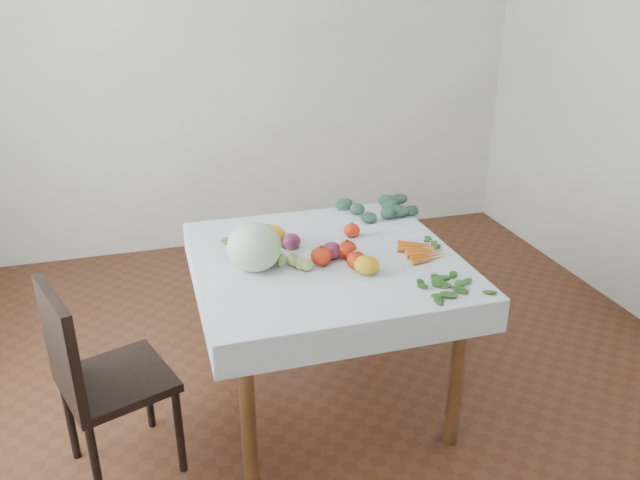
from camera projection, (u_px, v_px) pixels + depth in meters
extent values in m
plane|color=#562E1B|center=(325.00, 398.00, 3.01)|extent=(4.00, 4.00, 0.00)
cube|color=silver|center=(241.00, 56.00, 4.22)|extent=(4.00, 0.04, 2.70)
cube|color=brown|center=(326.00, 262.00, 2.72)|extent=(1.00, 1.00, 0.04)
cylinder|color=brown|center=(248.00, 413.00, 2.37)|extent=(0.06, 0.06, 0.71)
cylinder|color=brown|center=(457.00, 374.00, 2.59)|extent=(0.06, 0.06, 0.71)
cylinder|color=brown|center=(217.00, 303.00, 3.14)|extent=(0.06, 0.06, 0.71)
cylinder|color=brown|center=(380.00, 280.00, 3.37)|extent=(0.06, 0.06, 0.71)
cube|color=white|center=(326.00, 257.00, 2.71)|extent=(1.12, 1.12, 0.01)
cube|color=black|center=(117.00, 381.00, 2.45)|extent=(0.50, 0.50, 0.04)
cube|color=black|center=(61.00, 345.00, 2.26)|extent=(0.17, 0.38, 0.43)
cylinder|color=black|center=(96.00, 467.00, 2.32)|extent=(0.03, 0.03, 0.40)
cylinder|color=black|center=(179.00, 431.00, 2.50)|extent=(0.03, 0.03, 0.40)
cylinder|color=black|center=(70.00, 419.00, 2.57)|extent=(0.03, 0.03, 0.40)
cylinder|color=black|center=(148.00, 389.00, 2.75)|extent=(0.03, 0.03, 0.40)
ellipsoid|color=beige|center=(254.00, 247.00, 2.55)|extent=(0.29, 0.29, 0.20)
ellipsoid|color=red|center=(352.00, 230.00, 2.89)|extent=(0.10, 0.10, 0.07)
ellipsoid|color=red|center=(347.00, 250.00, 2.68)|extent=(0.09, 0.09, 0.08)
ellipsoid|color=red|center=(321.00, 256.00, 2.62)|extent=(0.09, 0.09, 0.08)
ellipsoid|color=red|center=(356.00, 260.00, 2.59)|extent=(0.11, 0.11, 0.07)
ellipsoid|color=gold|center=(271.00, 236.00, 2.80)|extent=(0.15, 0.15, 0.09)
ellipsoid|color=gold|center=(367.00, 265.00, 2.55)|extent=(0.14, 0.14, 0.07)
ellipsoid|color=#631C44|center=(291.00, 241.00, 2.77)|extent=(0.09, 0.09, 0.07)
ellipsoid|color=#631C44|center=(332.00, 250.00, 2.68)|extent=(0.11, 0.11, 0.07)
ellipsoid|color=tan|center=(291.00, 262.00, 2.60)|extent=(0.05, 0.05, 0.05)
ellipsoid|color=tan|center=(284.00, 261.00, 2.61)|extent=(0.05, 0.05, 0.05)
ellipsoid|color=tan|center=(290.00, 265.00, 2.58)|extent=(0.05, 0.05, 0.05)
ellipsoid|color=tan|center=(294.00, 259.00, 2.63)|extent=(0.05, 0.05, 0.05)
ellipsoid|color=tan|center=(275.00, 264.00, 2.58)|extent=(0.05, 0.05, 0.05)
ellipsoid|color=tan|center=(304.00, 264.00, 2.59)|extent=(0.05, 0.05, 0.05)
cone|color=orange|center=(414.00, 244.00, 2.80)|extent=(0.17, 0.09, 0.03)
cone|color=orange|center=(416.00, 246.00, 2.77)|extent=(0.17, 0.07, 0.03)
cone|color=orange|center=(419.00, 249.00, 2.75)|extent=(0.17, 0.06, 0.03)
cone|color=orange|center=(421.00, 251.00, 2.73)|extent=(0.17, 0.05, 0.03)
cone|color=orange|center=(424.00, 254.00, 2.70)|extent=(0.17, 0.03, 0.03)
cone|color=orange|center=(427.00, 256.00, 2.68)|extent=(0.17, 0.03, 0.03)
cone|color=orange|center=(430.00, 259.00, 2.66)|extent=(0.17, 0.05, 0.03)
ellipsoid|color=#31513F|center=(382.00, 208.00, 3.19)|extent=(0.07, 0.07, 0.05)
ellipsoid|color=#31513F|center=(371.00, 208.00, 3.18)|extent=(0.07, 0.07, 0.05)
ellipsoid|color=#31513F|center=(383.00, 210.00, 3.15)|extent=(0.07, 0.07, 0.05)
ellipsoid|color=#31513F|center=(378.00, 205.00, 3.22)|extent=(0.07, 0.07, 0.05)
ellipsoid|color=#31513F|center=(369.00, 211.00, 3.14)|extent=(0.07, 0.07, 0.05)
ellipsoid|color=#31513F|center=(392.00, 208.00, 3.18)|extent=(0.07, 0.07, 0.05)
ellipsoid|color=#31513F|center=(366.00, 206.00, 3.22)|extent=(0.07, 0.07, 0.05)
ellipsoid|color=#31513F|center=(380.00, 214.00, 3.11)|extent=(0.07, 0.07, 0.05)
ellipsoid|color=#31513F|center=(389.00, 204.00, 3.24)|extent=(0.07, 0.07, 0.05)
ellipsoid|color=#31513F|center=(357.00, 210.00, 3.16)|extent=(0.07, 0.07, 0.05)
ellipsoid|color=#31513F|center=(398.00, 212.00, 3.14)|extent=(0.07, 0.07, 0.05)
ellipsoid|color=#31513F|center=(371.00, 202.00, 3.27)|extent=(0.07, 0.07, 0.05)
ellipsoid|color=#31513F|center=(366.00, 216.00, 3.08)|extent=(0.07, 0.07, 0.05)
ellipsoid|color=#31513F|center=(404.00, 205.00, 3.22)|extent=(0.07, 0.07, 0.05)
ellipsoid|color=#31513F|center=(349.00, 206.00, 3.22)|extent=(0.07, 0.07, 0.05)
ellipsoid|color=#31513F|center=(393.00, 217.00, 3.07)|extent=(0.07, 0.07, 0.05)
ellipsoid|color=#2A5B1C|center=(459.00, 285.00, 2.45)|extent=(0.06, 0.04, 0.01)
ellipsoid|color=#2A5B1C|center=(448.00, 284.00, 2.46)|extent=(0.06, 0.04, 0.01)
ellipsoid|color=#2A5B1C|center=(457.00, 289.00, 2.43)|extent=(0.06, 0.04, 0.01)
ellipsoid|color=#2A5B1C|center=(457.00, 282.00, 2.48)|extent=(0.06, 0.04, 0.01)
ellipsoid|color=#2A5B1C|center=(444.00, 287.00, 2.43)|extent=(0.06, 0.04, 0.01)
ellipsoid|color=#2A5B1C|center=(466.00, 287.00, 2.44)|extent=(0.06, 0.04, 0.01)
ellipsoid|color=#2A5B1C|center=(446.00, 280.00, 2.49)|extent=(0.06, 0.04, 0.01)
ellipsoid|color=#2A5B1C|center=(451.00, 292.00, 2.40)|extent=(0.06, 0.04, 0.01)
ellipsoid|color=#2A5B1C|center=(468.00, 282.00, 2.48)|extent=(0.06, 0.04, 0.01)
ellipsoid|color=#2A5B1C|center=(435.00, 284.00, 2.46)|extent=(0.06, 0.04, 0.01)
ellipsoid|color=#2A5B1C|center=(468.00, 292.00, 2.40)|extent=(0.06, 0.04, 0.01)
ellipsoid|color=#2A5B1C|center=(454.00, 277.00, 2.52)|extent=(0.06, 0.04, 0.01)
ellipsoid|color=#2A5B1C|center=(438.00, 292.00, 2.40)|extent=(0.06, 0.04, 0.01)
ellipsoid|color=#2A5B1C|center=(479.00, 285.00, 2.45)|extent=(0.06, 0.04, 0.01)
ellipsoid|color=#2A5B1C|center=(433.00, 278.00, 2.50)|extent=(0.06, 0.04, 0.01)
ellipsoid|color=#2A5B1C|center=(459.00, 297.00, 2.36)|extent=(0.06, 0.04, 0.01)
ellipsoid|color=#2A5B1C|center=(470.00, 276.00, 2.52)|extent=(0.06, 0.04, 0.01)
ellipsoid|color=#2A5B1C|center=(423.00, 288.00, 2.43)|extent=(0.06, 0.04, 0.01)
ellipsoid|color=#437636|center=(254.00, 235.00, 2.89)|extent=(0.06, 0.06, 0.03)
ellipsoid|color=#437636|center=(246.00, 234.00, 2.91)|extent=(0.06, 0.06, 0.03)
ellipsoid|color=#437636|center=(250.00, 237.00, 2.87)|extent=(0.06, 0.06, 0.03)
ellipsoid|color=#437636|center=(256.00, 232.00, 2.92)|extent=(0.06, 0.06, 0.03)
ellipsoid|color=#437636|center=(239.00, 236.00, 2.88)|extent=(0.06, 0.06, 0.03)
ellipsoid|color=#437636|center=(260.00, 237.00, 2.87)|extent=(0.06, 0.06, 0.03)
ellipsoid|color=#437636|center=(248.00, 230.00, 2.94)|extent=(0.06, 0.06, 0.03)
ellipsoid|color=#437636|center=(240.00, 240.00, 2.84)|extent=(0.06, 0.06, 0.03)
ellipsoid|color=#437636|center=(268.00, 232.00, 2.92)|extent=(0.06, 0.06, 0.03)
ellipsoid|color=#437636|center=(232.00, 233.00, 2.92)|extent=(0.06, 0.06, 0.03)
ellipsoid|color=#437636|center=(257.00, 241.00, 2.83)|extent=(0.06, 0.06, 0.03)
ellipsoid|color=#437636|center=(259.00, 227.00, 2.98)|extent=(0.06, 0.06, 0.03)
ellipsoid|color=#437636|center=(226.00, 240.00, 2.84)|extent=(0.06, 0.06, 0.03)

